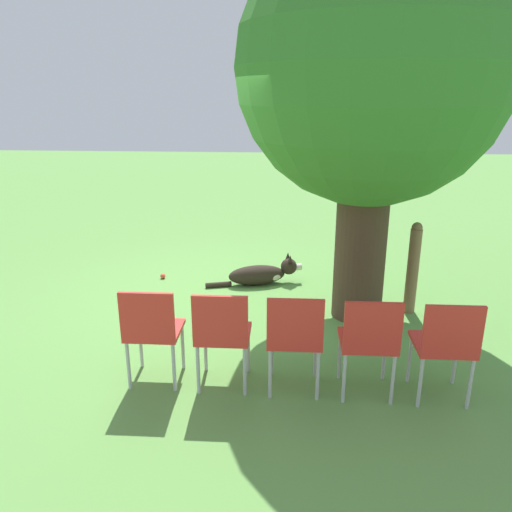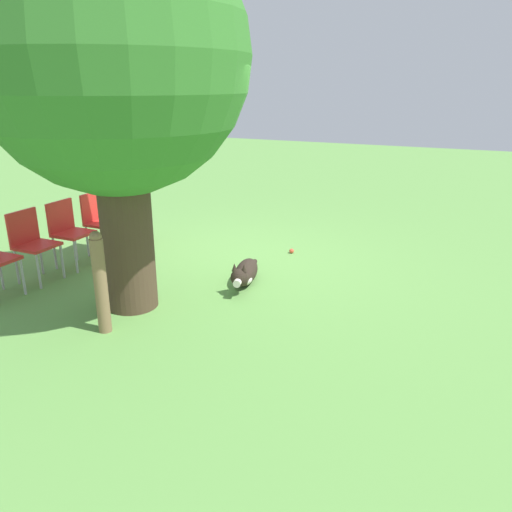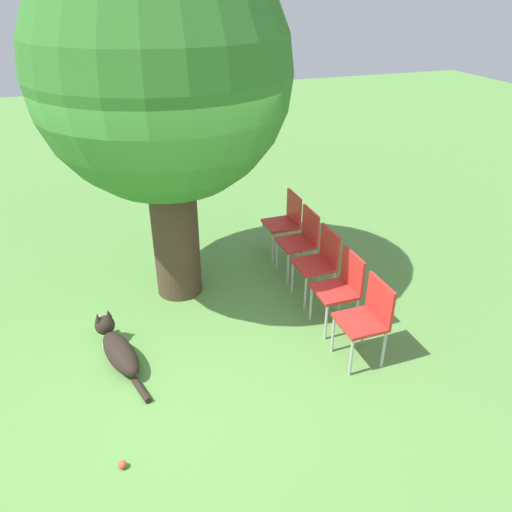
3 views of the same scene
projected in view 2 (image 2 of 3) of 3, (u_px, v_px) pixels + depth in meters
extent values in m
plane|color=#609947|center=(223.00, 268.00, 6.69)|extent=(30.00, 30.00, 0.00)
cylinder|color=#4C3828|center=(126.00, 225.00, 5.25)|extent=(0.55, 0.55, 1.86)
sphere|color=#387A2D|center=(111.00, 54.00, 4.70)|extent=(2.68, 2.68, 2.68)
ellipsoid|color=#2D231C|center=(246.00, 272.00, 6.19)|extent=(0.45, 0.78, 0.25)
ellipsoid|color=silver|center=(243.00, 279.00, 6.00)|extent=(0.28, 0.31, 0.15)
sphere|color=#2D231C|center=(239.00, 278.00, 5.76)|extent=(0.26, 0.26, 0.21)
cylinder|color=silver|center=(237.00, 283.00, 5.66)|extent=(0.11, 0.11, 0.09)
cone|color=#2D231C|center=(244.00, 268.00, 5.71)|extent=(0.07, 0.07, 0.09)
cone|color=#2D231C|center=(234.00, 267.00, 5.73)|extent=(0.07, 0.07, 0.09)
cylinder|color=#2D231C|center=(253.00, 265.00, 6.68)|extent=(0.15, 0.34, 0.07)
cylinder|color=#846647|center=(101.00, 286.00, 4.82)|extent=(0.13, 0.13, 0.96)
sphere|color=#846647|center=(95.00, 237.00, 4.66)|extent=(0.11, 0.11, 0.11)
cube|color=red|center=(132.00, 214.00, 7.58)|extent=(0.42, 0.44, 0.04)
cube|color=red|center=(120.00, 199.00, 7.58)|extent=(0.04, 0.44, 0.41)
cylinder|color=#B7B7BC|center=(150.00, 227.00, 7.75)|extent=(0.03, 0.03, 0.44)
cylinder|color=#B7B7BC|center=(135.00, 234.00, 7.43)|extent=(0.03, 0.03, 0.44)
cylinder|color=#B7B7BC|center=(132.00, 225.00, 7.89)|extent=(0.03, 0.03, 0.44)
cylinder|color=#B7B7BC|center=(116.00, 231.00, 7.57)|extent=(0.03, 0.03, 0.44)
cube|color=red|center=(105.00, 223.00, 7.09)|extent=(0.42, 0.44, 0.04)
cube|color=red|center=(92.00, 207.00, 7.09)|extent=(0.04, 0.44, 0.41)
cylinder|color=#B7B7BC|center=(125.00, 237.00, 7.26)|extent=(0.03, 0.03, 0.44)
cylinder|color=#B7B7BC|center=(108.00, 244.00, 6.93)|extent=(0.03, 0.03, 0.44)
cylinder|color=#B7B7BC|center=(105.00, 234.00, 7.40)|extent=(0.03, 0.03, 0.44)
cylinder|color=#B7B7BC|center=(87.00, 241.00, 7.07)|extent=(0.03, 0.03, 0.44)
cube|color=red|center=(74.00, 234.00, 6.59)|extent=(0.42, 0.44, 0.04)
cube|color=red|center=(60.00, 216.00, 6.59)|extent=(0.04, 0.44, 0.41)
cylinder|color=#B7B7BC|center=(96.00, 248.00, 6.76)|extent=(0.03, 0.03, 0.44)
cylinder|color=#B7B7BC|center=(76.00, 257.00, 6.44)|extent=(0.03, 0.03, 0.44)
cylinder|color=#B7B7BC|center=(76.00, 245.00, 6.90)|extent=(0.03, 0.03, 0.44)
cylinder|color=#B7B7BC|center=(55.00, 253.00, 6.58)|extent=(0.03, 0.03, 0.44)
cube|color=red|center=(37.00, 246.00, 6.10)|extent=(0.42, 0.44, 0.04)
cube|color=red|center=(23.00, 227.00, 6.10)|extent=(0.04, 0.44, 0.41)
cylinder|color=#B7B7BC|center=(62.00, 262.00, 6.27)|extent=(0.03, 0.03, 0.44)
cylinder|color=#B7B7BC|center=(39.00, 271.00, 5.94)|extent=(0.03, 0.03, 0.44)
cylinder|color=#B7B7BC|center=(41.00, 258.00, 6.41)|extent=(0.03, 0.03, 0.44)
cylinder|color=#B7B7BC|center=(17.00, 267.00, 6.08)|extent=(0.03, 0.03, 0.44)
cylinder|color=#B7B7BC|center=(23.00, 277.00, 5.77)|extent=(0.03, 0.03, 0.44)
cylinder|color=#B7B7BC|center=(1.00, 272.00, 5.91)|extent=(0.03, 0.03, 0.44)
sphere|color=#E54C33|center=(292.00, 251.00, 7.25)|extent=(0.07, 0.07, 0.07)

